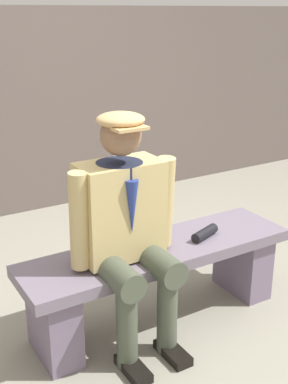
% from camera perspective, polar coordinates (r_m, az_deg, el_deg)
% --- Properties ---
extents(ground_plane, '(30.00, 30.00, 0.00)m').
position_cam_1_polar(ground_plane, '(3.12, 1.59, -14.14)').
color(ground_plane, gray).
extents(bench, '(1.63, 0.44, 0.48)m').
position_cam_1_polar(bench, '(2.95, 1.65, -9.06)').
color(bench, slate).
rests_on(bench, ground).
extents(seated_man, '(0.61, 0.58, 1.28)m').
position_cam_1_polar(seated_man, '(2.62, -2.03, -3.52)').
color(seated_man, tan).
rests_on(seated_man, ground).
extents(rolled_magazine, '(0.21, 0.13, 0.06)m').
position_cam_1_polar(rolled_magazine, '(2.99, 6.92, -4.66)').
color(rolled_magazine, black).
rests_on(rolled_magazine, bench).
extents(stadium_wall, '(12.00, 0.24, 1.79)m').
position_cam_1_polar(stadium_wall, '(4.66, -13.10, 8.87)').
color(stadium_wall, '#645753').
rests_on(stadium_wall, ground).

